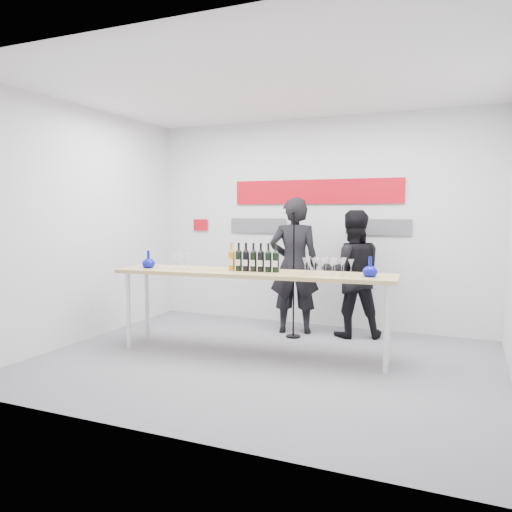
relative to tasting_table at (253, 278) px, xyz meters
The scene contains 12 objects.
ground 0.95m from the tasting_table, 43.07° to the right, with size 5.00×5.00×0.00m, color slate.
back_wall 1.90m from the tasting_table, 82.91° to the left, with size 5.00×0.04×3.00m, color silver.
signage 1.99m from the tasting_table, 84.58° to the left, with size 3.38×0.02×0.79m.
tasting_table is the anchor object (origin of this frame).
wine_bottles 0.24m from the tasting_table, 76.21° to the left, with size 0.62×0.13×0.33m.
decanter_left 1.34m from the tasting_table, behind, with size 0.16×0.16×0.21m, color #08109A, non-canonical shape.
decanter_right 1.34m from the tasting_table, ahead, with size 0.16×0.16×0.21m, color #08109A, non-canonical shape.
glasses_left 0.90m from the tasting_table, behind, with size 0.28×0.23×0.18m.
glasses_right 0.88m from the tasting_table, ahead, with size 0.58×0.26×0.18m.
presenter_left 1.20m from the tasting_table, 85.23° to the left, with size 0.68×0.44×1.86m, color black.
presenter_right 1.57m from the tasting_table, 56.06° to the left, with size 0.82×0.64×1.69m, color black.
mic_stand 1.04m from the tasting_table, 79.35° to the left, with size 0.20×0.20×1.68m.
Camera 1 is at (2.06, -5.03, 1.68)m, focal length 35.00 mm.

